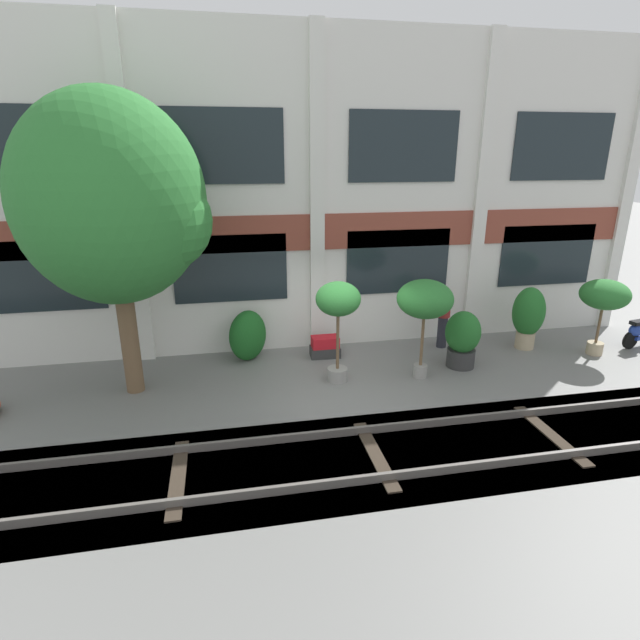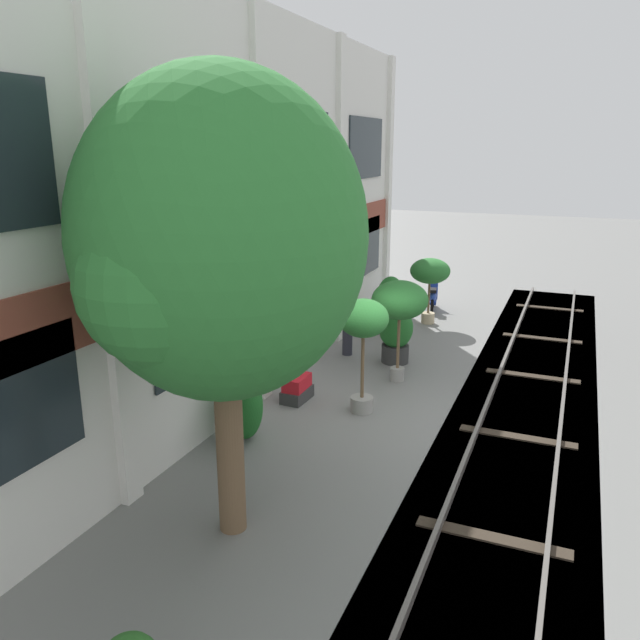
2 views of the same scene
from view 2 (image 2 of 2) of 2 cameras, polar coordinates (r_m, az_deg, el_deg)
ground_plane at (r=12.78m, az=4.63°, el=-8.54°), size 80.00×80.00×0.00m
apartment_facade at (r=12.80m, az=-6.62°, el=9.73°), size 18.01×0.64×7.88m
rail_tracks at (r=12.36m, az=17.52°, el=-10.84°), size 25.65×2.80×0.43m
broadleaf_tree at (r=7.91m, az=-9.02°, el=6.79°), size 3.86×3.67×6.22m
potted_plant_square_trough at (r=13.29m, az=-2.12°, el=-6.31°), size 0.78×0.48×0.54m
potted_plant_ribbed_drum at (r=15.52m, az=6.94°, el=-1.22°), size 0.85×0.85×1.41m
potted_plant_tall_urn at (r=12.26m, az=3.98°, el=-0.52°), size 1.00×1.00×2.35m
potted_plant_low_pan at (r=18.94m, az=10.03°, el=4.24°), size 1.19×1.19×2.00m
potted_plant_terracotta_small at (r=14.00m, az=7.31°, el=1.66°), size 1.27×1.27×2.35m
potted_plant_fluted_column at (r=17.78m, az=6.47°, el=1.61°), size 0.83×0.83×1.68m
scooter_near_curb at (r=20.70m, az=10.27°, el=2.05°), size 1.37×0.55×0.98m
resident_by_doorway at (r=15.94m, az=2.55°, el=-0.12°), size 0.44×0.36×1.67m
topiary_hedge at (r=11.62m, az=-6.99°, el=-7.67°), size 1.26×1.18×1.30m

